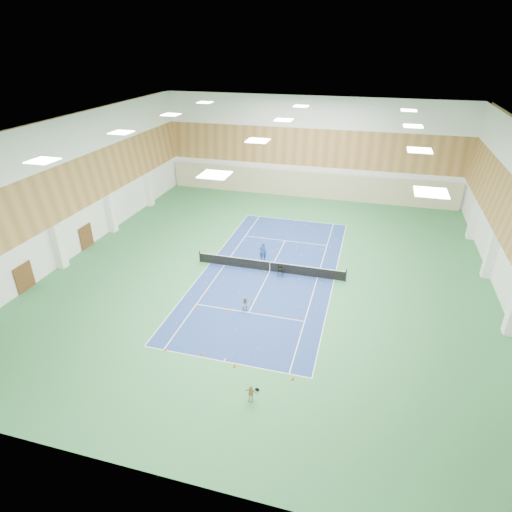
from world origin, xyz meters
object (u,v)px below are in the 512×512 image
at_px(child_court, 245,305).
at_px(ball_cart, 280,272).
at_px(coach, 263,251).
at_px(tennis_net, 270,266).
at_px(child_apron, 251,393).

height_order(child_court, ball_cart, child_court).
distance_m(coach, ball_cart, 3.30).
xyz_separation_m(tennis_net, coach, (-1.10, 1.86, 0.32)).
relative_size(tennis_net, child_apron, 11.67).
relative_size(coach, child_court, 1.42).
distance_m(tennis_net, coach, 2.19).
bearing_deg(child_court, ball_cart, 70.27).
xyz_separation_m(tennis_net, child_apron, (2.48, -14.50, -0.00)).
bearing_deg(tennis_net, coach, 120.53).
relative_size(child_court, child_apron, 1.11).
xyz_separation_m(tennis_net, ball_cart, (1.05, -0.60, -0.13)).
bearing_deg(child_apron, coach, 104.21).
bearing_deg(coach, child_court, 87.13).
bearing_deg(child_court, tennis_net, 80.83).
relative_size(child_court, ball_cart, 1.45).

